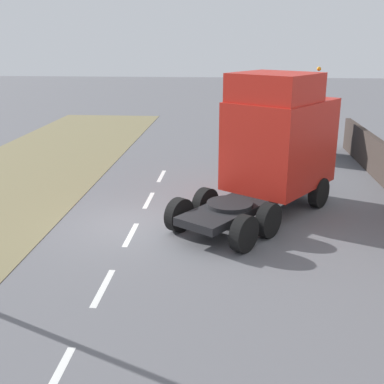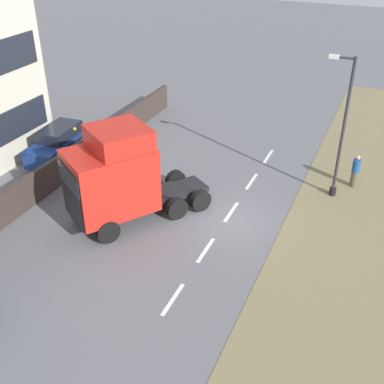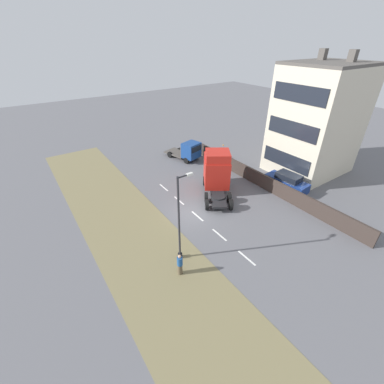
{
  "view_description": "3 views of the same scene",
  "coord_description": "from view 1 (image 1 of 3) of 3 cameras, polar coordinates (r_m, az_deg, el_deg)",
  "views": [
    {
      "loc": [
        2.9,
        -13.74,
        5.57
      ],
      "look_at": [
        1.78,
        -0.11,
        1.19
      ],
      "focal_mm": 45.0,
      "sensor_mm": 36.0,
      "label": 1
    },
    {
      "loc": [
        -5.88,
        17.47,
        12.38
      ],
      "look_at": [
        1.64,
        0.17,
        1.18
      ],
      "focal_mm": 45.0,
      "sensor_mm": 36.0,
      "label": 2
    },
    {
      "loc": [
        -11.3,
        -16.24,
        14.29
      ],
      "look_at": [
        -0.62,
        -0.72,
        2.85
      ],
      "focal_mm": 24.0,
      "sensor_mm": 36.0,
      "label": 3
    }
  ],
  "objects": [
    {
      "name": "ground_plane",
      "position": [
        15.11,
        -6.72,
        -4.02
      ],
      "size": [
        120.0,
        120.0,
        0.0
      ],
      "primitive_type": "plane",
      "color": "slate",
      "rests_on": "ground"
    },
    {
      "name": "lane_markings",
      "position": [
        14.47,
        -7.26,
        -5.03
      ],
      "size": [
        0.16,
        14.6,
        0.0
      ],
      "color": "white",
      "rests_on": "ground"
    },
    {
      "name": "lorry_cab",
      "position": [
        16.19,
        9.95,
        5.75
      ],
      "size": [
        5.61,
        6.56,
        4.69
      ],
      "rotation": [
        0.0,
        0.0,
        -0.6
      ],
      "color": "black",
      "rests_on": "ground"
    },
    {
      "name": "flatbed_truck",
      "position": [
        24.62,
        12.87,
        7.41
      ],
      "size": [
        3.36,
        5.44,
        2.53
      ],
      "rotation": [
        0.0,
        0.0,
        3.4
      ],
      "color": "navy",
      "rests_on": "ground"
    }
  ]
}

